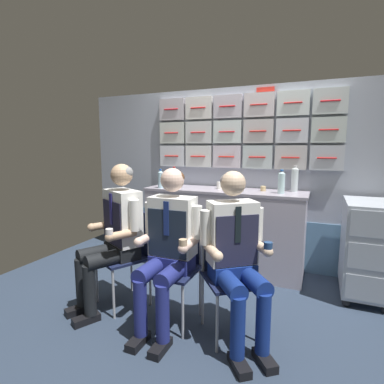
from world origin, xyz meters
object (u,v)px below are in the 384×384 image
Objects in this scene: crew_member_left at (115,229)px; espresso_cup_small at (219,185)px; folding_chair_center at (177,256)px; crew_member_center at (168,241)px; crew_member_right at (236,250)px; snack_banana at (231,188)px; folding_chair_right at (228,264)px; sparkling_bottle_green at (281,182)px; folding_chair_left at (132,246)px; service_trolley at (365,247)px.

espresso_cup_small is at bearing 65.49° from crew_member_left.
folding_chair_center is 0.67× the size of crew_member_center.
crew_member_right is 1.36m from snack_banana.
folding_chair_right is 10.20× the size of espresso_cup_small.
sparkling_bottle_green is 3.03× the size of espresso_cup_small.
snack_banana is at bearing 83.95° from crew_member_center.
crew_member_right is at bearing -2.81° from crew_member_left.
folding_chair_left is at bearing 155.21° from crew_member_center.
folding_chair_right is 0.24m from crew_member_right.
service_trolley is at bearing 27.36° from crew_member_left.
sparkling_bottle_green is at bearing 57.47° from folding_chair_center.
sparkling_bottle_green is at bearing 42.36° from crew_member_left.
crew_member_right reaches higher than snack_banana.
snack_banana is at bearing 174.38° from sparkling_bottle_green.
snack_banana reaches higher than service_trolley.
sparkling_bottle_green reaches higher than folding_chair_left.
sparkling_bottle_green is (1.28, 1.16, 0.35)m from crew_member_left.
folding_chair_left is 0.58m from crew_member_center.
crew_member_center is at bearing -119.06° from sparkling_bottle_green.
crew_member_center reaches higher than crew_member_right.
crew_member_right is at bearing -52.52° from folding_chair_right.
crew_member_right is at bearing -66.88° from espresso_cup_small.
espresso_cup_small is 0.16m from snack_banana.
crew_member_right is at bearing -12.86° from folding_chair_center.
sparkling_bottle_green reaches higher than folding_chair_right.
crew_member_center is (-1.51, -1.17, 0.21)m from service_trolley.
espresso_cup_small is (-1.52, 0.16, 0.50)m from service_trolley.
crew_member_center reaches higher than service_trolley.
sparkling_bottle_green is 0.57m from snack_banana.
service_trolley is 1.61m from espresso_cup_small.
folding_chair_left is 1.00× the size of folding_chair_center.
folding_chair_left is at bearing -120.83° from snack_banana.
folding_chair_left is 0.66× the size of crew_member_left.
sparkling_bottle_green is at bearing -5.62° from snack_banana.
espresso_cup_small is at bearing 172.71° from snack_banana.
crew_member_left is (-2.09, -1.08, 0.22)m from service_trolley.
folding_chair_right is 1.25m from sparkling_bottle_green.
crew_member_right reaches higher than sparkling_bottle_green.
crew_member_left is at bearing -117.72° from folding_chair_left.
espresso_cup_small reaches higher than folding_chair_left.
folding_chair_center is 1.26m from espresso_cup_small.
snack_banana is (-0.40, 1.27, 0.27)m from crew_member_right.
folding_chair_center is at bearing 90.24° from crew_member_center.
service_trolley is 0.73× the size of crew_member_center.
folding_chair_center is 4.98× the size of snack_banana.
sparkling_bottle_green is (-0.81, 0.08, 0.58)m from service_trolley.
espresso_cup_small is (-0.55, 1.29, 0.30)m from crew_member_right.
service_trolley reaches higher than folding_chair_center.
folding_chair_center is at bearing 6.74° from crew_member_left.
sparkling_bottle_green is (0.70, 1.26, 0.37)m from crew_member_center.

